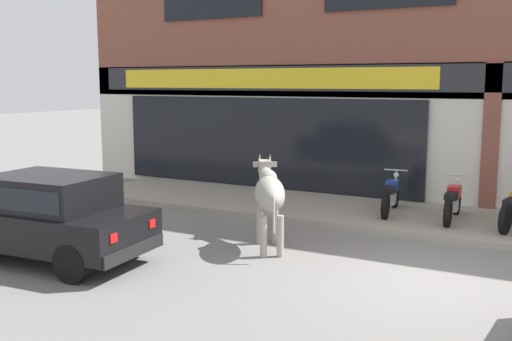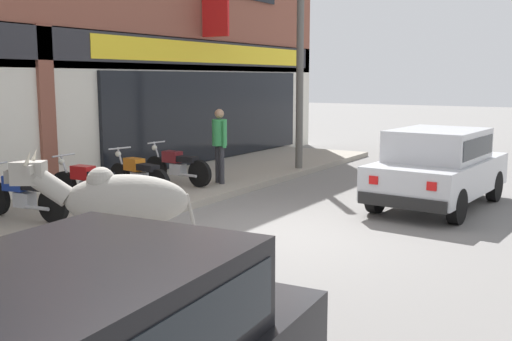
# 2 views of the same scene
# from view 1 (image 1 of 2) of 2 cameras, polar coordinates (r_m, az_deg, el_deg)

# --- Properties ---
(ground_plane) EXTENTS (90.00, 90.00, 0.00)m
(ground_plane) POSITION_cam_1_polar(r_m,az_deg,el_deg) (9.55, 16.81, -10.05)
(ground_plane) COLOR slate
(sidewalk) EXTENTS (19.00, 3.05, 0.14)m
(sidewalk) POSITION_cam_1_polar(r_m,az_deg,el_deg) (13.08, 20.21, -4.89)
(sidewalk) COLOR gray
(sidewalk) RESTS_ON ground
(shop_building) EXTENTS (23.00, 1.40, 8.60)m
(shop_building) POSITION_cam_1_polar(r_m,az_deg,el_deg) (14.56, 22.12, 12.23)
(shop_building) COLOR brown
(shop_building) RESTS_ON ground
(cow) EXTENTS (1.38, 1.89, 1.61)m
(cow) POSITION_cam_1_polar(r_m,az_deg,el_deg) (10.63, 1.26, -2.19)
(cow) COLOR #9E998E
(cow) RESTS_ON ground
(car_0) EXTENTS (3.70, 1.85, 1.46)m
(car_0) POSITION_cam_1_polar(r_m,az_deg,el_deg) (10.51, -19.22, -3.86)
(car_0) COLOR black
(car_0) RESTS_ON ground
(motorcycle_0) EXTENTS (0.52, 1.81, 0.88)m
(motorcycle_0) POSITION_cam_1_polar(r_m,az_deg,el_deg) (13.33, 12.71, -2.32)
(motorcycle_0) COLOR black
(motorcycle_0) RESTS_ON sidewalk
(motorcycle_1) EXTENTS (0.52, 1.81, 0.88)m
(motorcycle_1) POSITION_cam_1_polar(r_m,az_deg,el_deg) (12.97, 18.23, -2.85)
(motorcycle_1) COLOR black
(motorcycle_1) RESTS_ON sidewalk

